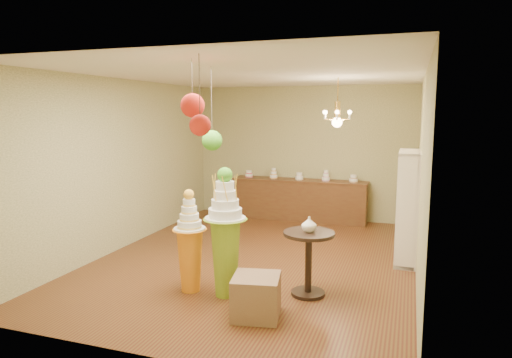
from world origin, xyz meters
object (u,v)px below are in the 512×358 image
(pedestal_green, at_px, (226,241))
(sideboard, at_px, (299,199))
(round_table, at_px, (309,254))
(pedestal_orange, at_px, (190,251))

(pedestal_green, height_order, sideboard, pedestal_green)
(sideboard, xyz_separation_m, round_table, (1.13, -4.17, 0.08))
(pedestal_green, distance_m, pedestal_orange, 0.55)
(pedestal_orange, relative_size, sideboard, 0.46)
(pedestal_orange, height_order, sideboard, pedestal_orange)
(sideboard, bearing_deg, pedestal_green, -88.77)
(round_table, bearing_deg, sideboard, 105.14)
(pedestal_orange, bearing_deg, sideboard, 84.67)
(sideboard, bearing_deg, pedestal_orange, -95.33)
(pedestal_orange, xyz_separation_m, round_table, (1.55, 0.37, -0.00))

